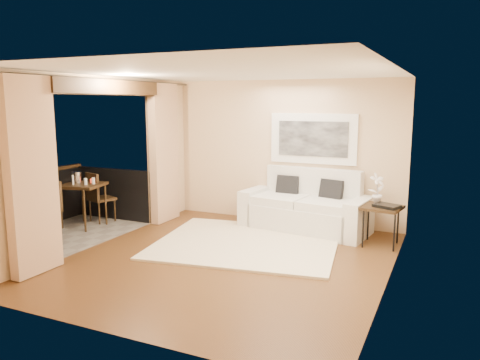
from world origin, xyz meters
The scene contains 18 objects.
floor centered at (0.00, 0.00, 0.00)m, with size 5.00×5.00×0.00m, color brown.
room_shell centered at (-2.13, 0.00, 2.52)m, with size 5.00×6.40×5.00m.
balcony centered at (-3.31, 0.00, 0.18)m, with size 1.81×2.60×1.17m.
curtains centered at (-2.11, 0.00, 1.34)m, with size 0.16×4.80×2.64m.
artwork centered at (0.55, 2.46, 1.62)m, with size 1.62×0.07×0.92m.
rug centered at (-0.05, 0.81, 0.02)m, with size 2.86×2.49×0.04m, color beige.
sofa centered at (0.56, 2.10, 0.38)m, with size 2.37×1.26×1.09m.
side_table centered at (1.93, 1.64, 0.59)m, with size 0.68×0.68×0.65m.
tray centered at (2.02, 1.59, 0.67)m, with size 0.38×0.28×0.05m, color black.
orchid centered at (1.82, 1.81, 0.90)m, with size 0.27×0.18×0.51m, color white.
bistro_table centered at (-3.24, 0.55, 0.73)m, with size 0.81×0.81×0.81m.
balcony_chair_far centered at (-3.23, 0.91, 0.56)m, with size 0.53×0.53×0.96m.
balcony_chair_near centered at (-3.37, -0.10, 0.55)m, with size 0.49×0.50×0.95m.
ice_bucket centered at (-3.43, 0.62, 0.91)m, with size 0.18×0.18×0.20m, color white.
candle centered at (-3.17, 0.72, 0.84)m, with size 0.06×0.06×0.07m, color red.
vase centered at (-3.31, 0.39, 0.90)m, with size 0.04×0.04×0.18m, color white.
glass_a centered at (-3.11, 0.49, 0.87)m, with size 0.06×0.06×0.12m, color white.
glass_b centered at (-3.04, 0.62, 0.87)m, with size 0.06×0.06×0.12m, color silver.
Camera 1 is at (2.90, -5.92, 2.29)m, focal length 35.00 mm.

